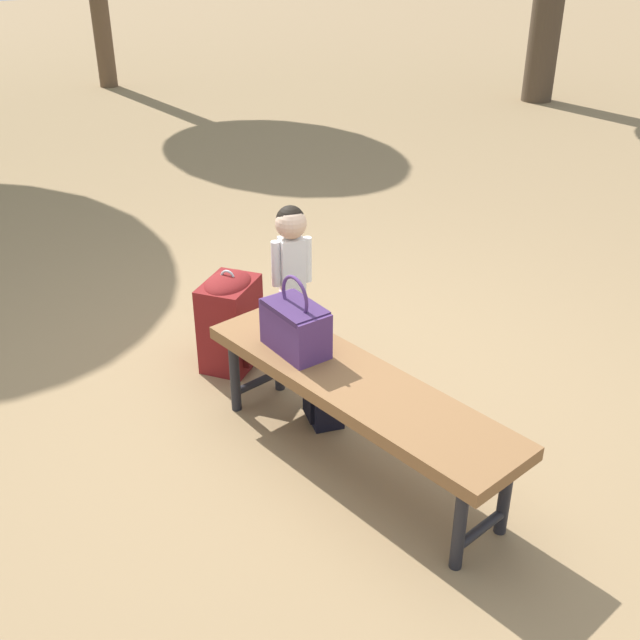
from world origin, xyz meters
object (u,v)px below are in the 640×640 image
(park_bench, at_px, (356,391))
(handbag, at_px, (295,325))
(backpack_large, at_px, (230,318))
(backpack_small, at_px, (324,392))
(child_standing, at_px, (291,256))

(park_bench, bearing_deg, handbag, 20.65)
(park_bench, xyz_separation_m, backpack_large, (1.06, 0.19, -0.11))
(backpack_small, bearing_deg, handbag, 96.36)
(child_standing, relative_size, backpack_small, 2.54)
(park_bench, distance_m, child_standing, 1.12)
(backpack_large, bearing_deg, backpack_small, -162.85)
(park_bench, distance_m, backpack_small, 0.43)
(handbag, xyz_separation_m, backpack_large, (0.72, 0.06, -0.30))
(park_bench, bearing_deg, child_standing, -9.75)
(backpack_large, bearing_deg, park_bench, -169.77)
(park_bench, xyz_separation_m, handbag, (0.34, 0.13, 0.18))
(child_standing, height_order, backpack_large, child_standing)
(park_bench, height_order, backpack_large, backpack_large)
(park_bench, xyz_separation_m, backpack_small, (0.36, -0.03, -0.23))
(park_bench, relative_size, handbag, 4.48)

